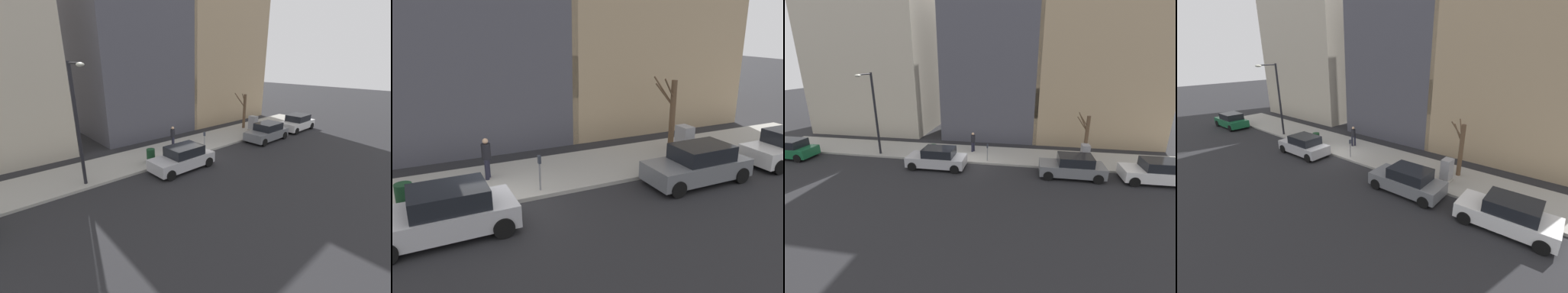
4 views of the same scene
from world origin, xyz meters
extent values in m
plane|color=#232326|center=(0.00, 0.00, 0.00)|extent=(120.00, 120.00, 0.00)
cube|color=#9E9B93|center=(2.00, 0.00, 0.07)|extent=(4.00, 36.00, 0.15)
cube|color=white|center=(-1.07, -12.66, 0.57)|extent=(1.86, 4.22, 0.70)
cube|color=black|center=(-1.07, -12.86, 1.22)|extent=(1.63, 2.22, 0.60)
cylinder|color=black|center=(-1.95, -11.13, 0.32)|extent=(0.23, 0.64, 0.64)
cylinder|color=black|center=(-0.25, -11.10, 0.32)|extent=(0.23, 0.64, 0.64)
cylinder|color=black|center=(-1.90, -14.22, 0.32)|extent=(0.23, 0.64, 0.64)
cylinder|color=black|center=(-0.20, -14.20, 0.32)|extent=(0.23, 0.64, 0.64)
cube|color=slate|center=(-1.11, -7.44, 0.57)|extent=(1.83, 4.21, 0.70)
cube|color=black|center=(-1.11, -7.64, 1.22)|extent=(1.62, 2.21, 0.60)
cylinder|color=black|center=(-1.98, -5.89, 0.32)|extent=(0.23, 0.64, 0.64)
cylinder|color=black|center=(-0.28, -5.88, 0.32)|extent=(0.23, 0.64, 0.64)
cylinder|color=black|center=(-1.95, -8.99, 0.32)|extent=(0.23, 0.64, 0.64)
cylinder|color=black|center=(-0.25, -8.98, 0.32)|extent=(0.23, 0.64, 0.64)
cube|color=#B7B7BC|center=(-1.16, 2.00, 0.57)|extent=(1.85, 4.22, 0.70)
cube|color=black|center=(-1.16, 1.80, 1.22)|extent=(1.63, 2.22, 0.60)
cylinder|color=black|center=(-2.03, 3.54, 0.32)|extent=(0.23, 0.64, 0.64)
cylinder|color=black|center=(-0.33, 3.56, 0.32)|extent=(0.23, 0.64, 0.64)
cylinder|color=black|center=(-1.99, 0.44, 0.32)|extent=(0.23, 0.64, 0.64)
cylinder|color=black|center=(-0.30, 0.46, 0.32)|extent=(0.23, 0.64, 0.64)
cube|color=#196038|center=(-1.21, 14.49, 0.57)|extent=(1.80, 4.20, 0.70)
cube|color=black|center=(-1.21, 14.29, 1.22)|extent=(1.60, 2.20, 0.60)
cylinder|color=black|center=(-2.06, 16.04, 0.32)|extent=(0.22, 0.64, 0.64)
cylinder|color=black|center=(-0.36, 16.04, 0.32)|extent=(0.22, 0.64, 0.64)
cylinder|color=black|center=(-2.06, 12.94, 0.32)|extent=(0.22, 0.64, 0.64)
cylinder|color=black|center=(-0.36, 12.94, 0.32)|extent=(0.22, 0.64, 0.64)
cylinder|color=slate|center=(0.45, -1.50, 0.68)|extent=(0.07, 0.07, 1.05)
cube|color=#2D333D|center=(0.45, -1.50, 1.35)|extent=(0.14, 0.10, 0.30)
cube|color=#A8A399|center=(1.30, -8.74, 0.24)|extent=(0.83, 0.61, 0.18)
cube|color=#939399|center=(1.30, -8.74, 0.96)|extent=(0.75, 0.55, 1.25)
cylinder|color=black|center=(0.55, 7.50, 3.40)|extent=(0.18, 0.18, 6.50)
cylinder|color=black|center=(-0.25, 7.50, 6.55)|extent=(1.60, 0.10, 0.10)
ellipsoid|color=beige|center=(-1.05, 7.50, 6.50)|extent=(0.56, 0.32, 0.20)
cylinder|color=brown|center=(2.60, -8.99, 1.82)|extent=(0.28, 0.28, 3.34)
cylinder|color=brown|center=(3.02, -8.70, 2.92)|extent=(0.90, 0.67, 1.41)
cylinder|color=brown|center=(2.83, -8.62, 2.78)|extent=(0.50, 0.82, 1.15)
cylinder|color=brown|center=(2.49, -8.64, 3.11)|extent=(0.27, 0.77, 1.05)
cylinder|color=#14381E|center=(0.90, 3.01, 0.60)|extent=(0.56, 0.56, 0.90)
cylinder|color=#1E1E2D|center=(2.52, -0.02, 0.56)|extent=(0.16, 0.16, 0.82)
cylinder|color=#1E1E2D|center=(2.29, 0.07, 0.56)|extent=(0.16, 0.16, 0.82)
cylinder|color=black|center=(2.41, 0.03, 1.28)|extent=(0.36, 0.36, 0.62)
sphere|color=tan|center=(2.41, 0.03, 1.70)|extent=(0.22, 0.22, 0.22)
cube|color=#4C4C56|center=(10.06, -0.73, 7.15)|extent=(9.13, 9.13, 14.31)
cube|color=#BCB29E|center=(11.58, 12.25, 9.81)|extent=(12.17, 12.17, 19.62)
camera|label=1|loc=(-13.32, 11.66, 6.71)|focal=24.00mm
camera|label=2|loc=(-11.96, 2.42, 5.97)|focal=35.00mm
camera|label=3|loc=(-18.13, -4.25, 7.47)|focal=24.00mm
camera|label=4|loc=(-12.59, -14.36, 7.56)|focal=24.00mm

